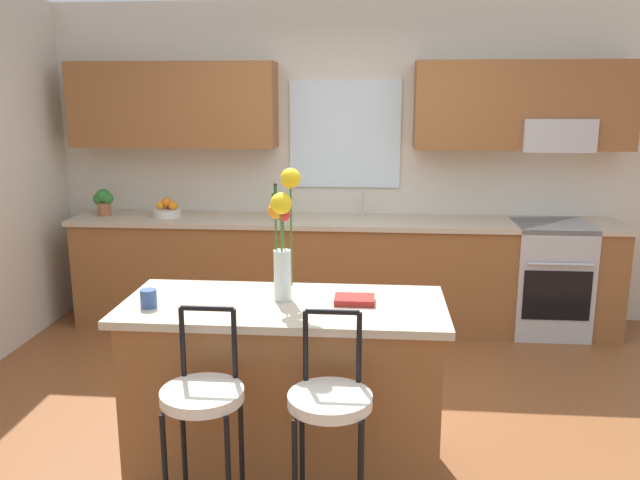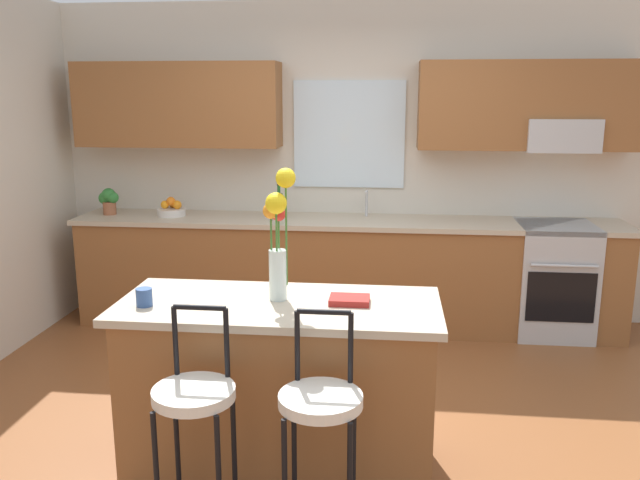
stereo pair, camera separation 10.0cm
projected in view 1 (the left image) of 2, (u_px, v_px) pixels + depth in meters
name	position (u px, v px, depth m)	size (l,w,h in m)	color
ground_plane	(328.00, 419.00, 3.98)	(14.00, 14.00, 0.00)	brown
back_wall_assembly	(349.00, 145.00, 5.58)	(5.60, 0.50, 2.70)	beige
counter_run	(342.00, 272.00, 5.53)	(4.56, 0.64, 0.92)	brown
sink_faucet	(363.00, 200.00, 5.53)	(0.02, 0.13, 0.23)	#B7BABC
oven_range	(548.00, 278.00, 5.37)	(0.60, 0.64, 0.92)	#B7BABC
kitchen_island	(285.00, 386.00, 3.38)	(1.63, 0.71, 0.92)	brown
bar_stool_near	(203.00, 405.00, 2.81)	(0.36, 0.36, 1.04)	black
bar_stool_middle	(330.00, 410.00, 2.77)	(0.36, 0.36, 1.04)	black
flower_vase	(283.00, 230.00, 3.24)	(0.17, 0.16, 0.67)	silver
mug_ceramic	(149.00, 298.00, 3.20)	(0.08, 0.08, 0.09)	#33518C
cookbook	(355.00, 300.00, 3.27)	(0.20, 0.15, 0.03)	maroon
fruit_bowl_oranges	(167.00, 210.00, 5.55)	(0.24, 0.24, 0.16)	silver
bottle_olive_oil	(276.00, 205.00, 5.45)	(0.06, 0.06, 0.29)	#1E5923
potted_plant_small	(103.00, 200.00, 5.57)	(0.18, 0.12, 0.23)	#9E5B3D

